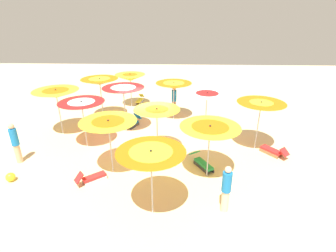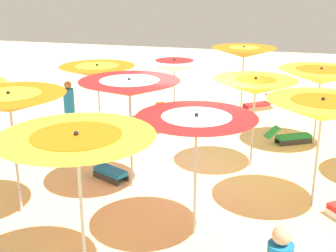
{
  "view_description": "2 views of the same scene",
  "coord_description": "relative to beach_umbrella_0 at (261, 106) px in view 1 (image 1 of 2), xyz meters",
  "views": [
    {
      "loc": [
        1.56,
        -11.47,
        5.96
      ],
      "look_at": [
        1.19,
        -1.47,
        1.51
      ],
      "focal_mm": 28.19,
      "sensor_mm": 36.0,
      "label": 1
    },
    {
      "loc": [
        -9.6,
        -2.03,
        4.37
      ],
      "look_at": [
        -0.19,
        0.59,
        1.16
      ],
      "focal_mm": 47.7,
      "sensor_mm": 36.0,
      "label": 2
    }
  ],
  "objects": [
    {
      "name": "ground",
      "position": [
        -5.2,
        0.5,
        -2.11
      ],
      "size": [
        39.13,
        39.13,
        0.04
      ],
      "primitive_type": "cube",
      "color": "beige"
    },
    {
      "name": "beach_umbrella_0",
      "position": [
        0.0,
        0.0,
        0.0
      ],
      "size": [
        2.1,
        2.1,
        2.32
      ],
      "color": "#B2B2B7",
      "rests_on": "ground"
    },
    {
      "name": "beach_umbrella_1",
      "position": [
        -2.15,
        1.79,
        -0.14
      ],
      "size": [
        2.13,
        2.13,
        2.17
      ],
      "color": "#B2B2B7",
      "rests_on": "ground"
    },
    {
      "name": "beach_umbrella_2",
      "position": [
        -3.86,
        3.49,
        -0.08
      ],
      "size": [
        2.03,
        2.03,
        2.23
      ],
      "color": "#B2B2B7",
      "rests_on": "ground"
    },
    {
      "name": "beach_umbrella_3",
      "position": [
        -6.67,
        5.51,
        -0.13
      ],
      "size": [
        1.92,
        1.92,
        2.22
      ],
      "color": "#B2B2B7",
      "rests_on": "ground"
    },
    {
      "name": "beach_umbrella_4",
      "position": [
        -2.45,
        -2.32,
        -0.17
      ],
      "size": [
        2.21,
        2.21,
        2.17
      ],
      "color": "#B2B2B7",
      "rests_on": "ground"
    },
    {
      "name": "beach_umbrella_5",
      "position": [
        -4.48,
        -0.77,
        -0.09
      ],
      "size": [
        1.93,
        1.93,
        2.24
      ],
      "color": "#B2B2B7",
      "rests_on": "ground"
    },
    {
      "name": "beach_umbrella_6",
      "position": [
        -6.34,
        1.65,
        0.15
      ],
      "size": [
        2.11,
        2.11,
        2.46
      ],
      "color": "#B2B2B7",
      "rests_on": "ground"
    },
    {
      "name": "beach_umbrella_7",
      "position": [
        -8.01,
        3.37,
        0.14
      ],
      "size": [
        2.08,
        2.08,
        2.46
      ],
      "color": "#B2B2B7",
      "rests_on": "ground"
    },
    {
      "name": "beach_umbrella_8",
      "position": [
        -4.37,
        -4.43,
        0.0
      ],
      "size": [
        2.04,
        2.04,
        2.31
      ],
      "color": "#B2B2B7",
      "rests_on": "ground"
    },
    {
      "name": "beach_umbrella_9",
      "position": [
        -6.17,
        -2.17,
        -0.08
      ],
      "size": [
        2.12,
        2.12,
        2.27
      ],
      "color": "#B2B2B7",
      "rests_on": "ground"
    },
    {
      "name": "beach_umbrella_10",
      "position": [
        -7.87,
        -0.09,
        -0.02
      ],
      "size": [
        2.05,
        2.05,
        2.28
      ],
      "color": "#B2B2B7",
      "rests_on": "ground"
    },
    {
      "name": "beach_umbrella_11",
      "position": [
        -9.58,
        1.23,
        0.07
      ],
      "size": [
        2.2,
        2.2,
        2.4
      ],
      "color": "#B2B2B7",
      "rests_on": "ground"
    },
    {
      "name": "lounger_0",
      "position": [
        -6.78,
        -2.86,
        -1.89
      ],
      "size": [
        1.1,
        0.98,
        0.55
      ],
      "rotation": [
        0.0,
        0.0,
        6.96
      ],
      "color": "silver",
      "rests_on": "ground"
    },
    {
      "name": "lounger_1",
      "position": [
        0.65,
        -0.55,
        -1.9
      ],
      "size": [
        1.07,
        1.21,
        0.51
      ],
      "rotation": [
        0.0,
        0.0,
        8.53
      ],
      "color": "olive",
      "rests_on": "ground"
    },
    {
      "name": "lounger_2",
      "position": [
        -6.07,
        2.35,
        -1.88
      ],
      "size": [
        0.8,
        1.16,
        0.64
      ],
      "rotation": [
        0.0,
        0.0,
        4.27
      ],
      "color": "#333338",
      "rests_on": "ground"
    },
    {
      "name": "lounger_3",
      "position": [
        -1.55,
        2.3,
        -1.89
      ],
      "size": [
        1.11,
        0.92,
        0.55
      ],
      "rotation": [
        0.0,
        0.0,
        3.76
      ],
      "color": "olive",
      "rests_on": "ground"
    },
    {
      "name": "lounger_4",
      "position": [
        -6.24,
        6.32,
        -1.89
      ],
      "size": [
        0.47,
        1.19,
        0.53
      ],
      "rotation": [
        0.0,
        0.0,
        4.56
      ],
      "color": "silver",
      "rests_on": "ground"
    },
    {
      "name": "lounger_5",
      "position": [
        -2.58,
        -1.68,
        -1.9
      ],
      "size": [
        0.96,
        1.33,
        0.54
      ],
      "rotation": [
        0.0,
        0.0,
        5.24
      ],
      "color": "#333338",
      "rests_on": "ground"
    },
    {
      "name": "beachgoer_0",
      "position": [
        -2.08,
        -4.23,
        -1.22
      ],
      "size": [
        0.3,
        0.3,
        1.66
      ],
      "rotation": [
        0.0,
        0.0,
        1.09
      ],
      "color": "beige",
      "rests_on": "ground"
    },
    {
      "name": "beachgoer_1",
      "position": [
        -10.28,
        -1.59,
        -1.16
      ],
      "size": [
        0.3,
        0.3,
        1.77
      ],
      "rotation": [
        0.0,
        0.0,
        0.13
      ],
      "color": "#D8A87F",
      "rests_on": "ground"
    },
    {
      "name": "beachgoer_2",
      "position": [
        -3.84,
        4.42,
        -1.21
      ],
      "size": [
        0.3,
        0.3,
        1.68
      ],
      "rotation": [
        0.0,
        0.0,
        4.59
      ],
      "color": "#A3704C",
      "rests_on": "ground"
    },
    {
      "name": "beach_ball",
      "position": [
        -9.88,
        -2.92,
        -1.92
      ],
      "size": [
        0.34,
        0.34,
        0.34
      ],
      "primitive_type": "sphere",
      "color": "yellow",
      "rests_on": "ground"
    }
  ]
}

